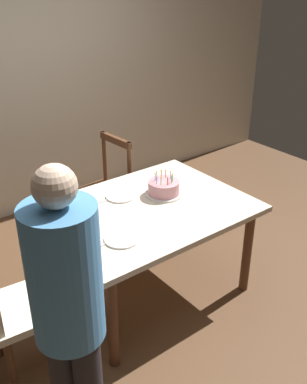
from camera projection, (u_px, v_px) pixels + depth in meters
ground at (148, 290)px, 3.48m from camera, size 6.40×6.40×0.00m
back_wall at (30, 81)px, 4.19m from camera, size 6.40×0.10×2.60m
dining_table at (148, 217)px, 3.18m from camera, size 1.41×1.08×0.75m
birthday_cake at (164, 188)px, 3.28m from camera, size 0.28×0.28×0.18m
plate_near_celebrant at (122, 239)px, 2.76m from camera, size 0.22×0.22×0.01m
plate_far_side at (121, 196)px, 3.27m from camera, size 0.22×0.22×0.01m
fork_near_celebrant at (98, 247)px, 2.68m from camera, size 0.18×0.03×0.01m
fork_far_side at (101, 202)px, 3.20m from camera, size 0.18×0.03×0.01m
chair_spindle_back at (103, 193)px, 3.96m from camera, size 0.47×0.47×0.95m
chair_upholstered at (9, 302)px, 2.57m from camera, size 0.48×0.48×0.95m
person_celebrant at (68, 309)px, 1.95m from camera, size 0.32×0.32×1.61m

